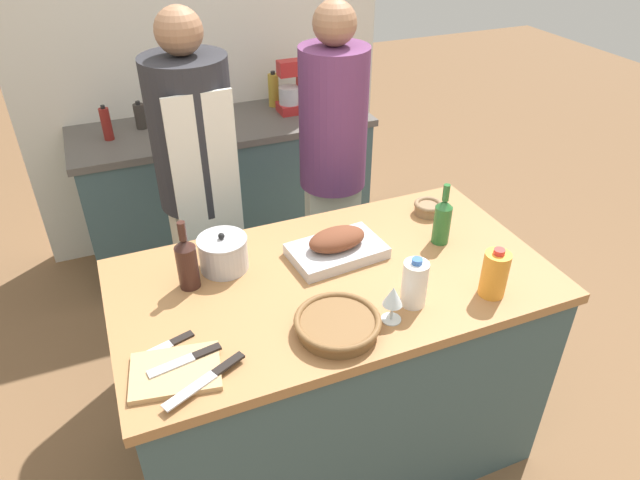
# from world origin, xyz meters

# --- Properties ---
(ground_plane) EXTENTS (12.00, 12.00, 0.00)m
(ground_plane) POSITION_xyz_m (0.00, 0.00, 0.00)
(ground_plane) COLOR brown
(kitchen_island) EXTENTS (1.58, 0.86, 0.92)m
(kitchen_island) POSITION_xyz_m (0.00, 0.00, 0.46)
(kitchen_island) COLOR #3D565B
(kitchen_island) RESTS_ON ground_plane
(back_counter) EXTENTS (1.74, 0.60, 0.90)m
(back_counter) POSITION_xyz_m (0.00, 1.63, 0.45)
(back_counter) COLOR #3D565B
(back_counter) RESTS_ON ground_plane
(back_wall) EXTENTS (2.24, 0.10, 2.55)m
(back_wall) POSITION_xyz_m (0.00, 1.98, 1.27)
(back_wall) COLOR silver
(back_wall) RESTS_ON ground_plane
(roasting_pan) EXTENTS (0.37, 0.25, 0.12)m
(roasting_pan) POSITION_xyz_m (0.06, 0.12, 0.97)
(roasting_pan) COLOR #BCBCC1
(roasting_pan) RESTS_ON kitchen_island
(wicker_basket) EXTENTS (0.28, 0.28, 0.06)m
(wicker_basket) POSITION_xyz_m (-0.10, -0.27, 0.95)
(wicker_basket) COLOR brown
(wicker_basket) RESTS_ON kitchen_island
(cutting_board) EXTENTS (0.29, 0.23, 0.02)m
(cutting_board) POSITION_xyz_m (-0.62, -0.26, 0.93)
(cutting_board) COLOR tan
(cutting_board) RESTS_ON kitchen_island
(stock_pot) EXTENTS (0.18, 0.18, 0.15)m
(stock_pot) POSITION_xyz_m (-0.35, 0.21, 0.99)
(stock_pot) COLOR #B7B7BC
(stock_pot) RESTS_ON kitchen_island
(mixing_bowl) EXTENTS (0.12, 0.12, 0.05)m
(mixing_bowl) POSITION_xyz_m (0.55, 0.26, 0.95)
(mixing_bowl) COLOR #846647
(mixing_bowl) RESTS_ON kitchen_island
(juice_jug) EXTENTS (0.09, 0.09, 0.19)m
(juice_jug) POSITION_xyz_m (0.47, -0.30, 1.01)
(juice_jug) COLOR orange
(juice_jug) RESTS_ON kitchen_island
(milk_jug) EXTENTS (0.09, 0.09, 0.18)m
(milk_jug) POSITION_xyz_m (0.19, -0.24, 1.01)
(milk_jug) COLOR white
(milk_jug) RESTS_ON kitchen_island
(wine_bottle_green) EXTENTS (0.07, 0.07, 0.26)m
(wine_bottle_green) POSITION_xyz_m (-0.49, 0.15, 1.03)
(wine_bottle_green) COLOR #381E19
(wine_bottle_green) RESTS_ON kitchen_island
(wine_bottle_dark) EXTENTS (0.07, 0.07, 0.25)m
(wine_bottle_dark) POSITION_xyz_m (0.48, 0.05, 1.02)
(wine_bottle_dark) COLOR #28662D
(wine_bottle_dark) RESTS_ON kitchen_island
(wine_glass_left) EXTENTS (0.07, 0.07, 0.13)m
(wine_glass_left) POSITION_xyz_m (0.08, -0.29, 1.02)
(wine_glass_left) COLOR silver
(wine_glass_left) RESTS_ON kitchen_island
(knife_chef) EXTENTS (0.27, 0.15, 0.01)m
(knife_chef) POSITION_xyz_m (-0.54, -0.33, 0.94)
(knife_chef) COLOR #B7B7BC
(knife_chef) RESTS_ON cutting_board
(knife_paring) EXTENTS (0.19, 0.08, 0.01)m
(knife_paring) POSITION_xyz_m (-0.62, -0.13, 0.93)
(knife_paring) COLOR #B7B7BC
(knife_paring) RESTS_ON kitchen_island
(knife_bread) EXTENTS (0.23, 0.07, 0.01)m
(knife_bread) POSITION_xyz_m (-0.57, -0.23, 0.94)
(knife_bread) COLOR #B7B7BC
(knife_bread) RESTS_ON cutting_board
(stand_mixer) EXTENTS (0.18, 0.14, 0.31)m
(stand_mixer) POSITION_xyz_m (0.45, 1.65, 1.03)
(stand_mixer) COLOR #B22323
(stand_mixer) RESTS_ON back_counter
(condiment_bottle_tall) EXTENTS (0.05, 0.05, 0.20)m
(condiment_bottle_tall) POSITION_xyz_m (-0.63, 1.64, 0.99)
(condiment_bottle_tall) COLOR maroon
(condiment_bottle_tall) RESTS_ON back_counter
(condiment_bottle_short) EXTENTS (0.06, 0.06, 0.16)m
(condiment_bottle_short) POSITION_xyz_m (-0.45, 1.74, 0.97)
(condiment_bottle_short) COLOR #332D28
(condiment_bottle_short) RESTS_ON back_counter
(condiment_bottle_extra) EXTENTS (0.07, 0.07, 0.22)m
(condiment_bottle_extra) POSITION_xyz_m (0.37, 1.79, 1.00)
(condiment_bottle_extra) COLOR #B28E2D
(condiment_bottle_extra) RESTS_ON back_counter
(person_cook_aproned) EXTENTS (0.37, 0.38, 1.71)m
(person_cook_aproned) POSITION_xyz_m (-0.29, 0.91, 0.94)
(person_cook_aproned) COLOR beige
(person_cook_aproned) RESTS_ON ground_plane
(person_cook_guest) EXTENTS (0.33, 0.33, 1.69)m
(person_cook_guest) POSITION_xyz_m (0.37, 0.85, 0.94)
(person_cook_guest) COLOR beige
(person_cook_guest) RESTS_ON ground_plane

